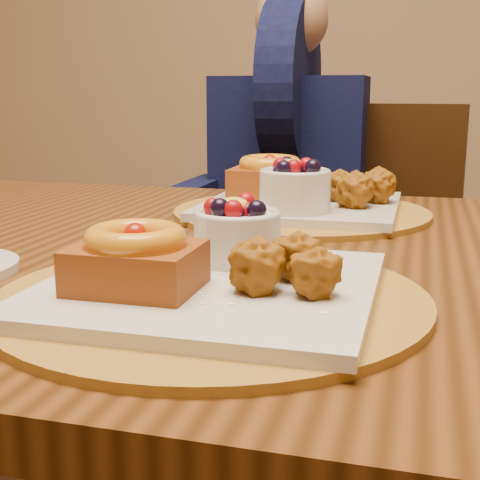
{
  "coord_description": "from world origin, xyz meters",
  "views": [
    {
      "loc": [
        0.28,
        -0.75,
        0.93
      ],
      "look_at": [
        0.12,
        -0.17,
        0.8
      ],
      "focal_mm": 50.0,
      "sensor_mm": 36.0,
      "label": 1
    }
  ],
  "objects_px": {
    "place_setting_far": "(298,197)",
    "chair_far": "(355,276)",
    "dining_table": "(267,309)",
    "diner": "(289,147)",
    "place_setting_near": "(210,276)"
  },
  "relations": [
    {
      "from": "chair_far",
      "to": "diner",
      "type": "distance_m",
      "value": 0.36
    },
    {
      "from": "dining_table",
      "to": "place_setting_far",
      "type": "xyz_separation_m",
      "value": [
        -0.0,
        0.21,
        0.11
      ]
    },
    {
      "from": "dining_table",
      "to": "diner",
      "type": "relative_size",
      "value": 2.13
    },
    {
      "from": "dining_table",
      "to": "diner",
      "type": "height_order",
      "value": "diner"
    },
    {
      "from": "place_setting_near",
      "to": "place_setting_far",
      "type": "relative_size",
      "value": 1.0
    },
    {
      "from": "place_setting_near",
      "to": "place_setting_far",
      "type": "xyz_separation_m",
      "value": [
        -0.0,
        0.43,
        0.01
      ]
    },
    {
      "from": "place_setting_near",
      "to": "place_setting_far",
      "type": "bearing_deg",
      "value": 90.16
    },
    {
      "from": "dining_table",
      "to": "chair_far",
      "type": "distance_m",
      "value": 0.83
    },
    {
      "from": "place_setting_far",
      "to": "chair_far",
      "type": "distance_m",
      "value": 0.66
    },
    {
      "from": "place_setting_near",
      "to": "chair_far",
      "type": "bearing_deg",
      "value": 88.24
    },
    {
      "from": "diner",
      "to": "dining_table",
      "type": "bearing_deg",
      "value": -78.34
    },
    {
      "from": "dining_table",
      "to": "chair_far",
      "type": "height_order",
      "value": "chair_far"
    },
    {
      "from": "place_setting_near",
      "to": "place_setting_far",
      "type": "height_order",
      "value": "place_setting_far"
    },
    {
      "from": "dining_table",
      "to": "chair_far",
      "type": "xyz_separation_m",
      "value": [
        0.03,
        0.81,
        -0.17
      ]
    },
    {
      "from": "place_setting_far",
      "to": "diner",
      "type": "height_order",
      "value": "diner"
    }
  ]
}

